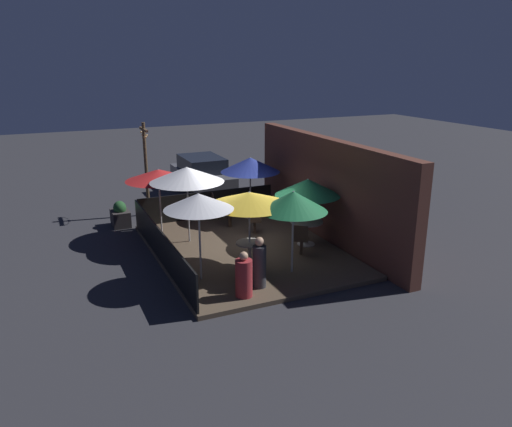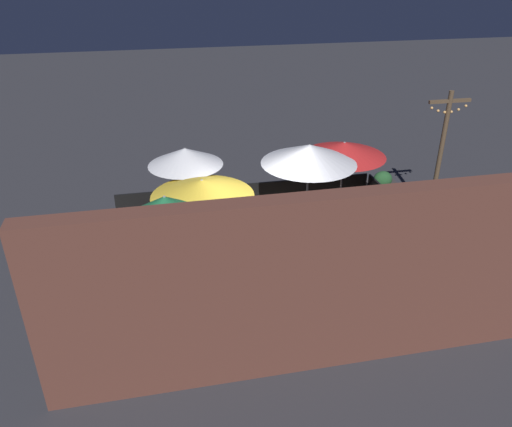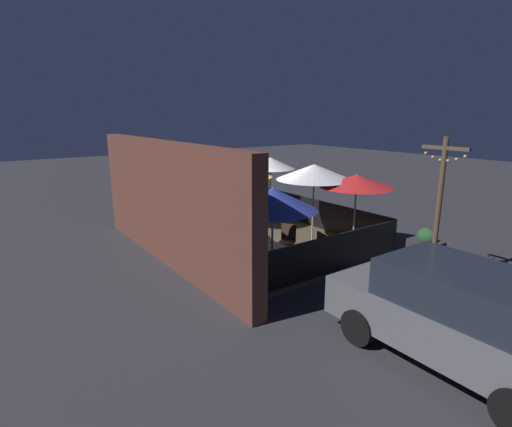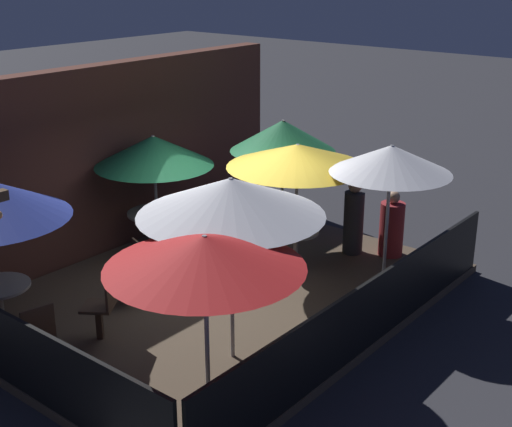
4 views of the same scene
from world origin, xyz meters
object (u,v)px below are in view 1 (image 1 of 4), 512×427
Objects in this scene: patio_umbrella_4 at (159,175)px; patio_umbrella_6 at (293,201)px; patron_0 at (259,264)px; dining_table_0 at (307,226)px; patio_umbrella_3 at (198,202)px; patio_chair_1 at (216,205)px; patio_umbrella_5 at (187,175)px; dining_table_1 at (250,202)px; patio_chair_2 at (229,213)px; dining_table_2 at (250,248)px; patio_umbrella_1 at (250,165)px; patio_umbrella_2 at (249,199)px; patio_chair_0 at (255,220)px; light_post at (146,164)px; parked_car_0 at (202,175)px; patron_1 at (244,277)px; patio_umbrella_0 at (308,187)px; patio_chair_3 at (301,239)px; planter_box at (120,215)px.

patio_umbrella_4 is 0.96× the size of patio_umbrella_6.
dining_table_0 is at bearing -110.53° from patron_0.
patio_umbrella_3 reaches higher than patio_chair_1.
patio_umbrella_5 reaches higher than dining_table_1.
dining_table_2 is at bearing -136.53° from patio_chair_2.
patio_umbrella_1 is 3.35m from patio_umbrella_4.
patio_umbrella_3 is 1.03× the size of patio_umbrella_6.
patio_umbrella_2 reaches higher than dining_table_1.
light_post reaches higher than patio_chair_0.
patio_umbrella_4 is at bearing -46.35° from patron_0.
patio_chair_0 is 5.94m from parked_car_0.
light_post is (-7.81, -0.52, 1.31)m from patron_1.
patron_1 is (5.94, -1.46, -0.03)m from patio_chair_1.
patio_chair_1 is at bearing -155.05° from patio_umbrella_0.
patio_umbrella_6 is (1.65, -1.38, 0.15)m from patio_umbrella_0.
patron_0 is at bearing -86.45° from patio_chair_1.
dining_table_0 is 3.30m from patron_0.
patron_1 is (4.88, -1.52, -0.01)m from patio_chair_2.
patio_umbrella_4 is at bearing 135.71° from patio_chair_2.
patron_0 is at bearing -12.83° from patio_umbrella_2.
parked_car_0 is at bearing 126.38° from light_post.
patio_umbrella_1 is 2.96× the size of dining_table_2.
patio_umbrella_4 is at bearing 83.16° from patio_chair_0.
patron_0 is at bearing 9.28° from patio_umbrella_5.
patron_1 is (0.32, -0.55, -0.10)m from patron_0.
patio_umbrella_6 is at bearing 47.88° from patio_umbrella_2.
patio_umbrella_1 reaches higher than parked_car_0.
patio_chair_3 is 6.93m from light_post.
patio_chair_3 is at bearing 139.22° from patio_umbrella_6.
patio_umbrella_1 is 4.48m from patio_umbrella_2.
patio_chair_2 is 0.71× the size of patron_0.
dining_table_0 is 1.10× the size of planter_box.
patio_umbrella_5 is 3.70m from planter_box.
patron_1 is 0.28× the size of parked_car_0.
patio_umbrella_1 reaches higher than patio_chair_0.
patio_umbrella_1 is 1.00× the size of patio_umbrella_2.
patio_chair_2 is (-4.10, -0.19, -1.44)m from patio_umbrella_6.
dining_table_2 is at bearing -9.72° from parked_car_0.
patio_chair_3 is at bearing -38.75° from patio_umbrella_0.
planter_box is (-2.03, -3.22, -0.24)m from patio_chair_2.
patio_umbrella_3 is 2.41× the size of patio_chair_1.
dining_table_2 is 1.78m from patron_1.
dining_table_1 is at bearing 55.93° from light_post.
patio_umbrella_1 is 1.02× the size of patio_umbrella_4.
patio_umbrella_5 is 2.58× the size of patio_chair_0.
patio_umbrella_4 is 3.62m from dining_table_1.
patio_umbrella_4 reaches higher than planter_box.
patio_umbrella_1 reaches higher than dining_table_2.
patio_umbrella_2 is 2.34× the size of patio_chair_3.
dining_table_1 is at bearing 36.66° from patio_chair_3.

